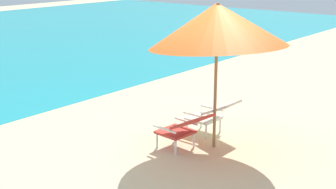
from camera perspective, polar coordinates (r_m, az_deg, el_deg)
ground_plane at (r=10.73m, az=-13.82°, el=-0.71°), size 40.00×40.00×0.00m
lounge_chair_left at (r=7.61m, az=1.86°, el=-3.98°), size 0.60×0.91×0.68m
lounge_chair_right at (r=8.32m, az=5.33°, el=-2.27°), size 0.55×0.88×0.68m
beach_umbrella_center at (r=7.41m, az=5.97°, el=8.35°), size 2.70×2.73×2.46m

